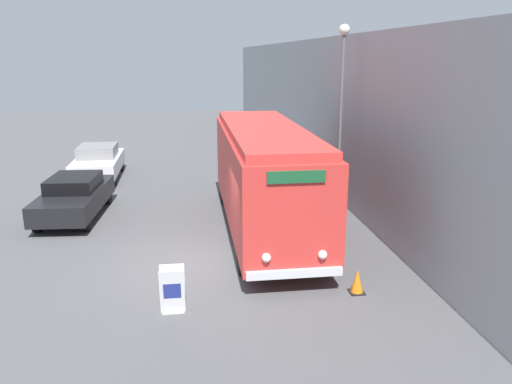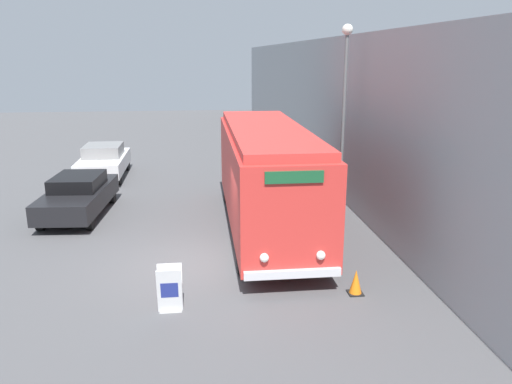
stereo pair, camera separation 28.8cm
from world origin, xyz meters
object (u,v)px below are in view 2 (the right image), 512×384
parked_car_near (78,195)px  parked_car_mid (104,161)px  sign_board (170,290)px  streetlamp (344,96)px  traffic_cone (356,282)px  vintage_bus (266,174)px

parked_car_near → parked_car_mid: parked_car_mid is taller
sign_board → streetlamp: 9.28m
streetlamp → traffic_cone: size_ratio=10.73×
parked_car_near → sign_board: bearing=-60.2°
vintage_bus → parked_car_mid: vintage_bus is taller
sign_board → traffic_cone: (4.39, 0.35, -0.22)m
parked_car_near → parked_car_mid: bearing=95.2°
sign_board → parked_car_near: size_ratio=0.23×
sign_board → parked_car_near: bearing=115.8°
vintage_bus → traffic_cone: size_ratio=15.54×
vintage_bus → traffic_cone: 5.28m
vintage_bus → parked_car_near: size_ratio=2.05×
vintage_bus → sign_board: size_ratio=8.80×
parked_car_near → traffic_cone: size_ratio=7.58×
vintage_bus → streetlamp: size_ratio=1.45×
streetlamp → parked_car_near: (-9.27, 1.10, -3.49)m
streetlamp → parked_car_mid: 12.14m
streetlamp → traffic_cone: bearing=-102.0°
streetlamp → vintage_bus: bearing=-156.9°
vintage_bus → parked_car_near: 6.95m
vintage_bus → traffic_cone: bearing=-72.2°
sign_board → parked_car_mid: (-3.73, 13.23, 0.27)m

